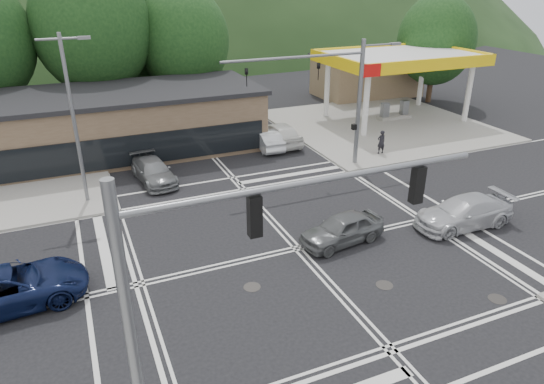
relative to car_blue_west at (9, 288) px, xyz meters
name	(u,v)px	position (x,y,z in m)	size (l,w,h in m)	color
ground	(297,248)	(11.82, -0.50, -0.79)	(120.00, 120.00, 0.00)	black
sidewalk_ne	(381,125)	(26.82, 14.50, -0.72)	(16.00, 16.00, 0.15)	gray
gas_station_canopy	(400,60)	(28.81, 15.49, 4.25)	(12.32, 8.34, 5.75)	silver
convenience_store	(367,76)	(31.82, 24.50, 1.11)	(10.00, 6.00, 3.80)	#846B4F
commercial_row	(82,128)	(3.82, 16.50, 1.21)	(24.00, 8.00, 4.00)	brown
hill_north	(102,36)	(11.82, 89.50, -0.79)	(252.00, 126.00, 140.00)	#1E3518
tree_n_b	(92,27)	(5.82, 23.50, 7.00)	(9.00, 9.00, 12.98)	#382619
tree_n_c	(183,40)	(12.82, 23.50, 5.70)	(7.60, 7.60, 10.87)	#382619
tree_n_e	(138,29)	(9.82, 27.50, 6.35)	(8.40, 8.40, 11.98)	#382619
tree_ne	(436,40)	(35.82, 19.50, 5.05)	(7.20, 7.20, 9.99)	#382619
streetlight_nw	(74,113)	(3.38, 8.50, 4.26)	(2.50, 0.25, 9.00)	slate
signal_mast_ne	(343,90)	(18.77, 7.70, 4.28)	(11.65, 0.30, 8.00)	slate
signal_mast_sw	(207,283)	(5.43, -8.70, 4.33)	(9.14, 0.28, 8.00)	slate
car_blue_west	(9,288)	(0.00, 0.00, 0.00)	(2.62, 5.69, 1.58)	#0D163A
car_grey_center	(342,229)	(13.99, -0.80, -0.08)	(1.68, 4.17, 1.42)	#585B5C
car_silver_east	(464,212)	(20.39, -1.75, -0.04)	(2.10, 5.15, 1.50)	#B6B8BE
car_queue_a	(266,139)	(15.88, 13.00, -0.10)	(1.46, 4.19, 1.38)	silver
car_queue_b	(279,133)	(17.11, 13.50, 0.04)	(1.97, 4.90, 1.67)	silver
car_northbound	(153,171)	(7.27, 10.01, -0.12)	(1.88, 4.62, 1.34)	slate
pedestrian	(381,142)	(22.58, 8.49, 0.18)	(0.60, 0.39, 1.65)	black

